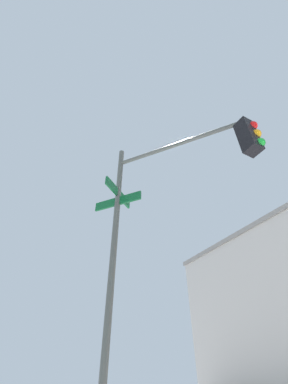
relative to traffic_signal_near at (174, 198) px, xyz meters
name	(u,v)px	position (x,y,z in m)	size (l,w,h in m)	color
traffic_signal_near	(174,198)	(0.00, 0.00, 0.00)	(2.91, 2.30, 6.24)	#474C47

